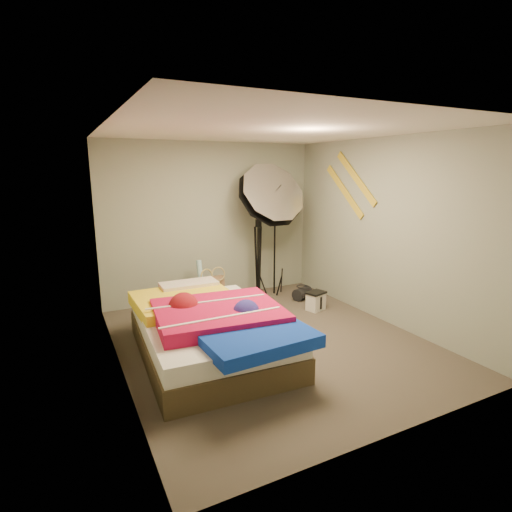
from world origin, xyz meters
TOP-DOWN VIEW (x-y plane):
  - floor at (0.00, 0.00)m, footprint 4.00×4.00m
  - ceiling at (0.00, 0.00)m, footprint 4.00×4.00m
  - wall_back at (0.00, 2.00)m, footprint 3.50×0.00m
  - wall_front at (0.00, -2.00)m, footprint 3.50×0.00m
  - wall_left at (-1.75, 0.00)m, footprint 0.00×4.00m
  - wall_right at (1.75, 0.00)m, footprint 0.00×4.00m
  - tote_bag at (-0.19, 1.58)m, footprint 0.47×0.26m
  - wrapping_roll at (-0.33, 1.63)m, footprint 0.11×0.22m
  - camera_case at (1.15, 0.68)m, footprint 0.30×0.26m
  - duffel_bag at (1.24, 1.20)m, footprint 0.38×0.31m
  - wall_stripe_upper at (1.73, 0.60)m, footprint 0.02×0.91m
  - wall_stripe_lower at (1.73, 0.85)m, footprint 0.02×0.91m
  - bed at (-0.78, -0.01)m, footprint 1.58×2.34m
  - photo_umbrella at (0.81, 1.54)m, footprint 1.33×0.98m
  - camera_tripod at (0.64, 1.59)m, footprint 0.09×0.09m

SIDE VIEW (x-z plane):
  - floor at x=0.00m, z-range 0.00..0.00m
  - duffel_bag at x=1.24m, z-range 0.00..0.20m
  - camera_case at x=1.15m, z-range 0.00..0.26m
  - tote_bag at x=-0.19m, z-range -0.01..0.46m
  - bed at x=-0.78m, z-range 0.00..0.62m
  - wrapping_roll at x=-0.33m, z-range 0.00..0.72m
  - camera_tripod at x=0.64m, z-range 0.10..1.40m
  - wall_back at x=0.00m, z-range -0.50..3.00m
  - wall_front at x=0.00m, z-range -0.50..3.00m
  - wall_left at x=-1.75m, z-range -0.75..3.25m
  - wall_right at x=1.75m, z-range -0.75..3.25m
  - photo_umbrella at x=0.81m, z-range 0.50..2.80m
  - wall_stripe_lower at x=1.73m, z-range 1.36..2.14m
  - wall_stripe_upper at x=1.73m, z-range 1.56..2.34m
  - ceiling at x=0.00m, z-range 2.50..2.50m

